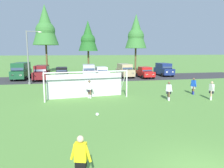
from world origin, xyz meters
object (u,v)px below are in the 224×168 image
parked_car_slot_left (42,72)px  parked_car_slot_far_right (145,72)px  player_winger_left (193,86)px  parked_car_slot_center (89,71)px  parked_car_slot_center_left (62,73)px  player_striker_near (211,91)px  parked_car_slot_far_left (21,71)px  soccer_ball (97,114)px  parked_car_slot_end (164,69)px  player_midfield_center (169,91)px  street_lamp (29,57)px  parked_car_slot_center_right (102,72)px  player_defender_far (90,89)px  parked_car_slot_right (125,70)px  referee (81,160)px  soccer_goal (86,84)px

parked_car_slot_left → parked_car_slot_far_right: parked_car_slot_left is taller
player_winger_left → parked_car_slot_center: (-8.92, 14.41, 0.29)m
parked_car_slot_left → parked_car_slot_center: same height
parked_car_slot_left → parked_car_slot_center_left: 3.31m
player_striker_near → parked_car_slot_far_left: bearing=137.3°
soccer_ball → parked_car_slot_end: (14.42, 20.46, 1.00)m
player_midfield_center → street_lamp: street_lamp is taller
player_striker_near → parked_car_slot_center_right: 18.81m
parked_car_slot_left → street_lamp: bearing=-103.2°
player_midfield_center → parked_car_slot_left: bearing=127.8°
parked_car_slot_center_right → street_lamp: street_lamp is taller
soccer_ball → player_defender_far: size_ratio=0.13×
parked_car_slot_center_left → parked_car_slot_end: bearing=-0.7°
parked_car_slot_center_left → parked_car_slot_end: 17.23m
parked_car_slot_far_left → parked_car_slot_center: (10.07, -0.82, -0.23)m
parked_car_slot_right → parked_car_slot_end: bearing=5.1°
player_midfield_center → parked_car_slot_end: (7.77, 17.33, 0.29)m
player_winger_left → parked_car_slot_left: 21.14m
parked_car_slot_center → soccer_ball: bearing=-93.9°
referee → player_defender_far: same height
referee → parked_car_slot_end: parked_car_slot_end is taller
referee → player_defender_far: (1.52, 12.44, 0.00)m
soccer_ball → parked_car_slot_far_right: size_ratio=0.05×
player_striker_near → player_midfield_center: (-3.77, 0.53, 0.00)m
parked_car_slot_center_right → parked_car_slot_center: bearing=-163.9°
soccer_goal → parked_car_slot_far_left: bearing=120.3°
referee → parked_car_slot_far_right: 27.99m
soccer_goal → parked_car_slot_right: size_ratio=1.62×
player_striker_near → player_midfield_center: size_ratio=1.00×
referee → street_lamp: (-5.09, 22.09, 2.69)m
player_winger_left → parked_car_slot_end: bearing=74.8°
soccer_goal → parked_car_slot_center: 13.83m
soccer_goal → parked_car_slot_left: 14.34m
parked_car_slot_left → parked_car_slot_center_right: bearing=6.8°
referee → player_defender_far: size_ratio=1.00×
soccer_goal → parked_car_slot_center_left: soccer_goal is taller
parked_car_slot_far_left → player_striker_near: bearing=-42.7°
player_winger_left → parked_car_slot_center_right: size_ratio=0.39×
soccer_ball → player_midfield_center: player_midfield_center is taller
player_defender_far → parked_car_slot_end: (14.37, 15.02, 0.29)m
referee → street_lamp: size_ratio=0.24×
player_striker_near → player_defender_far: same height
player_winger_left → parked_car_slot_far_left: (-18.98, 15.23, 0.52)m
soccer_ball → player_striker_near: 10.76m
soccer_ball → soccer_goal: 5.84m
soccer_ball → parked_car_slot_far_right: (10.25, 18.42, 0.77)m
parked_car_slot_far_right → parked_car_slot_end: (4.17, 2.04, 0.24)m
parked_car_slot_end → soccer_goal: bearing=-134.8°
player_striker_near → parked_car_slot_right: (-3.14, 17.21, 0.29)m
parked_car_slot_center_left → parked_car_slot_right: 10.13m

